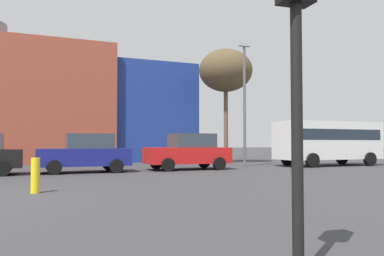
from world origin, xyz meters
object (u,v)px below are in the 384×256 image
at_px(street_lamp, 244,96).
at_px(white_bus, 328,140).
at_px(traffic_light_near_right, 297,12).
at_px(bollard_yellow_0, 35,175).
at_px(bare_tree_0, 226,71).
at_px(parked_car_3, 85,153).
at_px(parked_car_4, 189,152).

bearing_deg(street_lamp, white_bus, -9.28).
relative_size(traffic_light_near_right, bollard_yellow_0, 3.79).
bearing_deg(bare_tree_0, parked_car_3, -153.62).
height_order(parked_car_3, parked_car_4, parked_car_4).
bearing_deg(parked_car_3, bollard_yellow_0, 72.75).
relative_size(bollard_yellow_0, street_lamp, 0.13).
bearing_deg(street_lamp, bare_tree_0, 77.35).
bearing_deg(white_bus, parked_car_3, -0.13).
relative_size(traffic_light_near_right, street_lamp, 0.51).
bearing_deg(white_bus, bare_tree_0, -48.55).
bearing_deg(bollard_yellow_0, parked_car_4, 44.10).
distance_m(white_bus, traffic_light_near_right, 21.65).
bearing_deg(street_lamp, traffic_light_near_right, -118.61).
bearing_deg(parked_car_4, white_bus, 179.80).
relative_size(parked_car_3, traffic_light_near_right, 1.14).
bearing_deg(parked_car_3, street_lamp, -174.72).
height_order(parked_car_4, bollard_yellow_0, parked_car_4).
distance_m(parked_car_3, traffic_light_near_right, 16.06).
distance_m(parked_car_3, bare_tree_0, 12.69).
height_order(parked_car_4, white_bus, white_bus).
distance_m(traffic_light_near_right, street_lamp, 19.21).
bearing_deg(parked_car_4, street_lamp, -167.70).
height_order(bare_tree_0, street_lamp, bare_tree_0).
bearing_deg(bollard_yellow_0, bare_tree_0, 44.89).
bearing_deg(traffic_light_near_right, bare_tree_0, 158.66).
height_order(white_bus, bollard_yellow_0, white_bus).
bearing_deg(white_bus, traffic_light_near_right, 47.45).
relative_size(white_bus, traffic_light_near_right, 1.81).
distance_m(parked_car_3, white_bus, 14.74).
relative_size(bare_tree_0, street_lamp, 1.09).
xyz_separation_m(parked_car_3, bare_tree_0, (10.21, 5.07, 5.56)).
xyz_separation_m(parked_car_3, white_bus, (14.72, -0.03, 0.70)).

